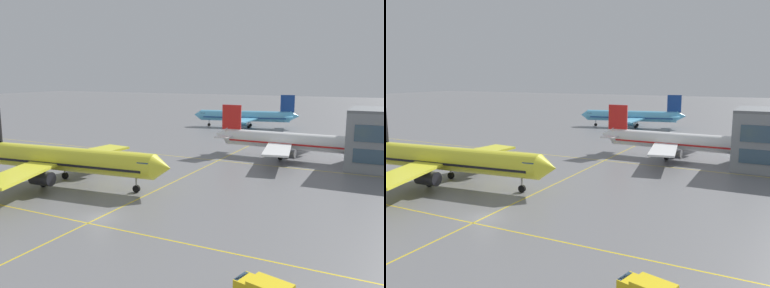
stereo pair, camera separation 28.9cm
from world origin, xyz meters
The scene contains 5 objects.
ground_plane centered at (0.00, 0.00, 0.00)m, with size 600.00×600.00×0.00m, color slate.
airliner_front_gate centered at (-15.14, 9.48, 3.92)m, with size 36.95×31.73×11.48m.
airliner_second_row centered at (12.27, 44.47, 3.58)m, with size 33.63×29.07×10.48m.
airliner_third_row centered at (-12.21, 88.07, 3.63)m, with size 34.07×28.94×10.64m.
taxiway_markings centered at (0.00, 17.11, 0.00)m, with size 160.96×84.08×0.01m.
Camera 2 is at (30.39, -35.46, 16.64)m, focal length 37.46 mm.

